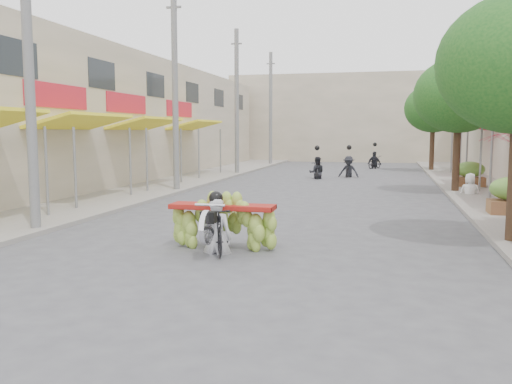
% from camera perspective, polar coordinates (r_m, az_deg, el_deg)
% --- Properties ---
extents(ground, '(120.00, 120.00, 0.00)m').
position_cam_1_polar(ground, '(9.03, -4.90, -9.14)').
color(ground, '#525257').
rests_on(ground, ground).
extents(sidewalk_left, '(4.00, 60.00, 0.12)m').
position_cam_1_polar(sidewalk_left, '(25.33, -9.17, 0.97)').
color(sidewalk_left, gray).
rests_on(sidewalk_left, ground).
extents(sidewalk_right, '(4.00, 60.00, 0.12)m').
position_cam_1_polar(sidewalk_right, '(23.74, 23.77, 0.15)').
color(sidewalk_right, gray).
rests_on(sidewalk_right, ground).
extents(shophouse_row_left, '(9.77, 40.00, 6.00)m').
position_cam_1_polar(shophouse_row_left, '(26.69, -20.15, 7.25)').
color(shophouse_row_left, '#B7A991').
rests_on(shophouse_row_left, ground).
extents(far_building, '(20.00, 6.00, 7.00)m').
position_cam_1_polar(far_building, '(46.34, 10.25, 7.62)').
color(far_building, '#B7A991').
rests_on(far_building, ground).
extents(utility_pole_near, '(0.60, 0.24, 8.00)m').
position_cam_1_polar(utility_pole_near, '(14.00, -22.84, 12.51)').
color(utility_pole_near, slate).
rests_on(utility_pole_near, ground).
extents(utility_pole_mid, '(0.60, 0.24, 8.00)m').
position_cam_1_polar(utility_pole_mid, '(21.90, -8.52, 10.54)').
color(utility_pole_mid, slate).
rests_on(utility_pole_mid, ground).
extents(utility_pole_far, '(0.60, 0.24, 8.00)m').
position_cam_1_polar(utility_pole_far, '(30.41, -2.04, 9.42)').
color(utility_pole_far, slate).
rests_on(utility_pole_far, ground).
extents(utility_pole_back, '(0.60, 0.24, 8.00)m').
position_cam_1_polar(utility_pole_back, '(39.15, 1.55, 8.74)').
color(utility_pole_back, slate).
rests_on(utility_pole_back, ground).
extents(street_tree_mid, '(3.40, 3.40, 5.25)m').
position_cam_1_polar(street_tree_mid, '(22.44, 20.58, 9.48)').
color(street_tree_mid, '#3A2719').
rests_on(street_tree_mid, ground).
extents(street_tree_far, '(3.40, 3.40, 5.25)m').
position_cam_1_polar(street_tree_far, '(34.37, 18.16, 8.35)').
color(street_tree_far, '#3A2719').
rests_on(street_tree_far, ground).
extents(produce_crate_mid, '(1.20, 0.88, 1.16)m').
position_cam_1_polar(produce_crate_mid, '(16.69, 25.35, -0.08)').
color(produce_crate_mid, brown).
rests_on(produce_crate_mid, ground).
extents(produce_crate_far, '(1.20, 0.88, 1.16)m').
position_cam_1_polar(produce_crate_far, '(24.55, 21.59, 1.96)').
color(produce_crate_far, brown).
rests_on(produce_crate_far, ground).
extents(banana_motorbike, '(2.20, 1.82, 2.09)m').
position_cam_1_polar(banana_motorbike, '(10.95, -3.88, -2.63)').
color(banana_motorbike, black).
rests_on(banana_motorbike, ground).
extents(pedestrian, '(0.79, 0.50, 1.53)m').
position_cam_1_polar(pedestrian, '(21.57, 21.66, 1.87)').
color(pedestrian, white).
rests_on(pedestrian, ground).
extents(bg_motorbike_a, '(0.86, 1.50, 1.95)m').
position_cam_1_polar(bg_motorbike_a, '(28.00, 6.43, 3.00)').
color(bg_motorbike_a, black).
rests_on(bg_motorbike_a, ground).
extents(bg_motorbike_b, '(1.11, 1.52, 1.95)m').
position_cam_1_polar(bg_motorbike_b, '(29.11, 9.74, 3.28)').
color(bg_motorbike_b, black).
rests_on(bg_motorbike_b, ground).
extents(bg_motorbike_c, '(1.14, 1.56, 1.95)m').
position_cam_1_polar(bg_motorbike_c, '(36.24, 12.38, 3.72)').
color(bg_motorbike_c, black).
rests_on(bg_motorbike_c, ground).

